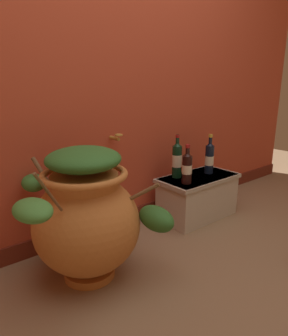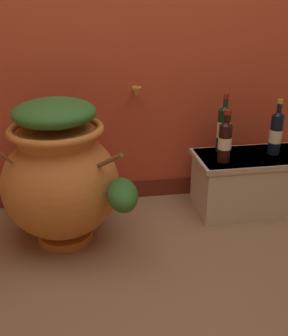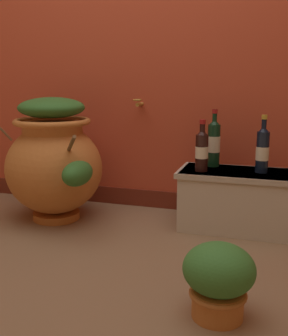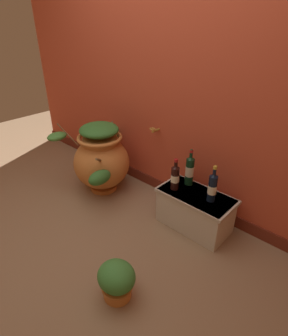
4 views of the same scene
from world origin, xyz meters
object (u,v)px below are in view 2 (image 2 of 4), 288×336
object	(u,v)px
terracotta_urn	(60,175)
wine_bottle_right	(224,127)
wine_bottle_middle	(276,131)
wine_bottle_left	(225,140)

from	to	relation	value
terracotta_urn	wine_bottle_right	bearing A→B (deg)	15.18
terracotta_urn	wine_bottle_middle	size ratio (longest dim) A/B	2.47
terracotta_urn	wine_bottle_left	distance (m)	0.90
wine_bottle_left	wine_bottle_middle	bearing A→B (deg)	10.88
wine_bottle_middle	wine_bottle_right	distance (m)	0.30
terracotta_urn	wine_bottle_right	xyz separation A→B (m)	(0.93, 0.25, 0.12)
wine_bottle_left	wine_bottle_middle	xyz separation A→B (m)	(0.33, 0.06, 0.01)
wine_bottle_right	wine_bottle_middle	bearing A→B (deg)	-17.27
terracotta_urn	wine_bottle_left	size ratio (longest dim) A/B	2.72
wine_bottle_middle	wine_bottle_right	bearing A→B (deg)	162.73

